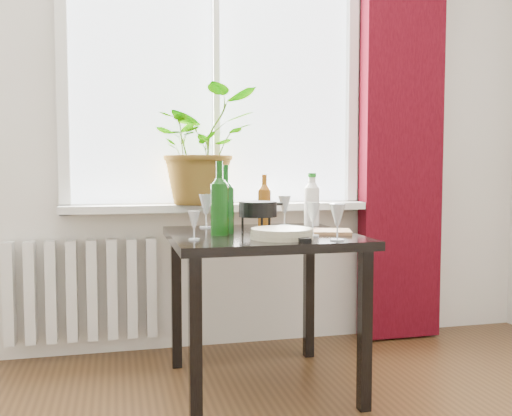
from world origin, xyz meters
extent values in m
cube|color=white|center=(0.00, 2.22, 1.60)|extent=(1.72, 0.08, 1.62)
cube|color=silver|center=(0.00, 2.15, 0.82)|extent=(1.72, 0.20, 0.04)
cube|color=#38050D|center=(1.12, 2.12, 1.30)|extent=(0.50, 0.12, 2.56)
cube|color=silver|center=(-0.75, 2.18, 0.38)|extent=(0.80, 0.10, 0.55)
cube|color=black|center=(0.10, 1.55, 0.72)|extent=(0.85, 0.85, 0.04)
cube|color=black|center=(-0.27, 1.19, 0.35)|extent=(0.05, 0.05, 0.70)
cube|color=black|center=(-0.27, 1.92, 0.35)|extent=(0.05, 0.05, 0.70)
cube|color=black|center=(0.46, 1.19, 0.35)|extent=(0.05, 0.05, 0.70)
cube|color=black|center=(0.46, 1.92, 0.35)|extent=(0.05, 0.05, 0.70)
imported|color=#247920|center=(-0.10, 2.10, 1.17)|extent=(0.70, 0.64, 0.64)
cylinder|color=beige|center=(0.13, 1.33, 0.76)|extent=(0.29, 0.29, 0.05)
cube|color=black|center=(0.20, 1.25, 0.75)|extent=(0.06, 0.17, 0.02)
cube|color=#AD7B4E|center=(0.37, 1.49, 0.75)|extent=(0.33, 0.26, 0.02)
camera|label=1|loc=(-0.56, -1.03, 1.05)|focal=40.00mm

